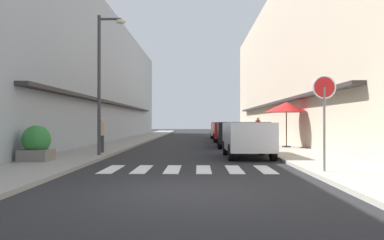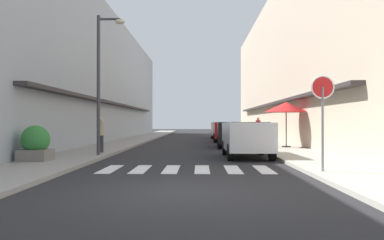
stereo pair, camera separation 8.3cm
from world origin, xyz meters
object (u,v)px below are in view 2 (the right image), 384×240
at_px(parked_car_far, 226,130).
at_px(street_lamp, 103,70).
at_px(pedestrian_walking_near, 101,134).
at_px(cafe_umbrella, 286,107).
at_px(parked_car_mid, 233,131).
at_px(pedestrian_walking_far, 258,129).
at_px(planter_corner, 35,144).
at_px(parked_car_near, 247,135).
at_px(parked_car_distant, 221,128).
at_px(round_street_sign, 323,98).

height_order(parked_car_far, street_lamp, street_lamp).
bearing_deg(pedestrian_walking_near, cafe_umbrella, 111.27).
distance_m(parked_car_mid, street_lamp, 9.47).
relative_size(parked_car_far, pedestrian_walking_far, 2.63).
bearing_deg(planter_corner, parked_car_near, 18.73).
bearing_deg(cafe_umbrella, parked_car_far, 109.34).
xyz_separation_m(parked_car_far, pedestrian_walking_far, (2.06, -2.03, 0.09)).
bearing_deg(parked_car_mid, parked_car_distant, 90.00).
bearing_deg(parked_car_near, planter_corner, -161.27).
height_order(round_street_sign, pedestrian_walking_near, round_street_sign).
height_order(planter_corner, pedestrian_walking_far, pedestrian_walking_far).
relative_size(parked_car_near, planter_corner, 3.23).
distance_m(parked_car_mid, cafe_umbrella, 3.42).
xyz_separation_m(parked_car_mid, cafe_umbrella, (2.74, -1.56, 1.35)).
distance_m(parked_car_distant, cafe_umbrella, 15.10).
distance_m(parked_car_far, pedestrian_walking_near, 13.38).
xyz_separation_m(planter_corner, pedestrian_walking_near, (1.33, 3.81, 0.23)).
xyz_separation_m(parked_car_distant, pedestrian_walking_near, (-6.34, -18.79, 0.01)).
bearing_deg(cafe_umbrella, parked_car_distant, 100.48).
xyz_separation_m(parked_car_far, round_street_sign, (1.42, -18.47, 1.21)).
height_order(round_street_sign, planter_corner, round_street_sign).
relative_size(parked_car_near, parked_car_far, 0.89).
distance_m(parked_car_mid, pedestrian_walking_far, 4.68).
distance_m(parked_car_mid, pedestrian_walking_near, 8.42).
relative_size(planter_corner, pedestrian_walking_far, 0.73).
relative_size(round_street_sign, planter_corner, 2.13).
distance_m(round_street_sign, planter_corner, 9.64).
bearing_deg(pedestrian_walking_far, parked_car_distant, 2.60).
relative_size(parked_car_near, pedestrian_walking_near, 2.56).
xyz_separation_m(parked_car_near, planter_corner, (-7.67, -2.60, -0.22)).
height_order(parked_car_distant, pedestrian_walking_far, pedestrian_walking_far).
bearing_deg(round_street_sign, parked_car_near, 104.55).
distance_m(parked_car_near, planter_corner, 8.10).
xyz_separation_m(round_street_sign, pedestrian_walking_near, (-7.76, 6.68, -1.20)).
distance_m(parked_car_near, pedestrian_walking_near, 6.45).
bearing_deg(pedestrian_walking_near, street_lamp, 15.07).
height_order(parked_car_near, parked_car_mid, same).
distance_m(parked_car_far, cafe_umbrella, 8.37).
distance_m(cafe_umbrella, planter_corner, 13.10).
bearing_deg(pedestrian_walking_far, parked_car_near, 159.06).
xyz_separation_m(round_street_sign, pedestrian_walking_far, (0.64, 16.43, -1.11)).
bearing_deg(cafe_umbrella, planter_corner, -143.13).
relative_size(parked_car_near, round_street_sign, 1.52).
xyz_separation_m(parked_car_near, round_street_sign, (1.42, -5.47, 1.21)).
height_order(parked_car_near, cafe_umbrella, cafe_umbrella).
xyz_separation_m(parked_car_near, cafe_umbrella, (2.74, 5.20, 1.35)).
bearing_deg(street_lamp, pedestrian_walking_near, 107.57).
relative_size(parked_car_mid, parked_car_distant, 0.99).
xyz_separation_m(parked_car_near, parked_car_distant, (0.00, 20.00, 0.00)).
bearing_deg(parked_car_far, parked_car_mid, -90.00).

